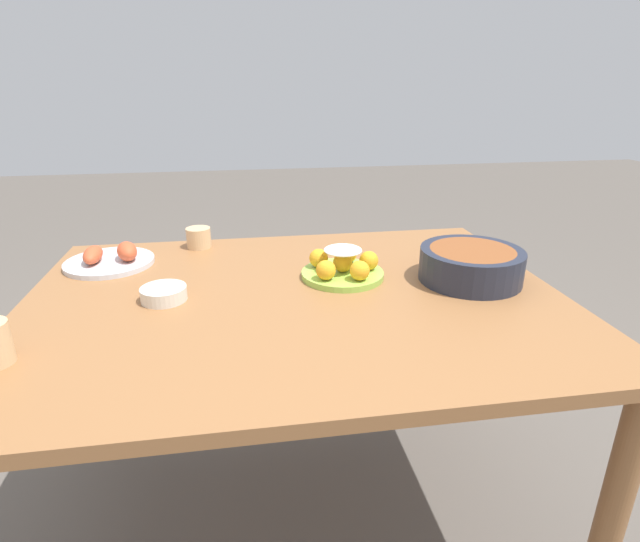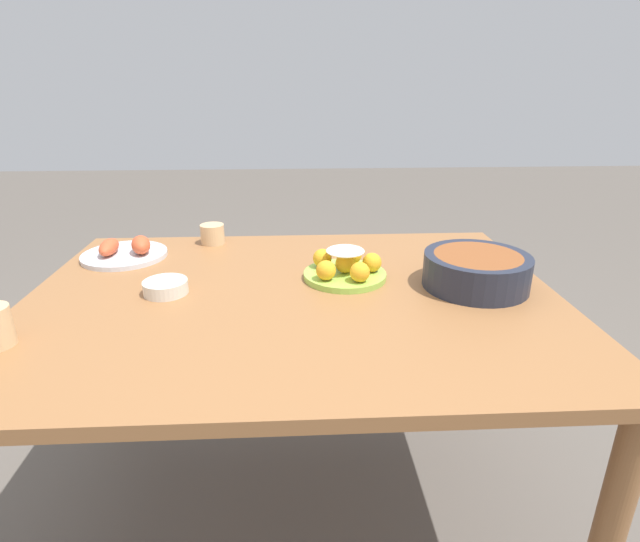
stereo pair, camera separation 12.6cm
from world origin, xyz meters
TOP-DOWN VIEW (x-y plane):
  - ground_plane at (0.00, 0.00)m, footprint 12.00×12.00m
  - dining_table at (0.00, 0.00)m, footprint 1.30×0.98m
  - cake_plate at (0.14, 0.10)m, footprint 0.22×0.22m
  - serving_bowl at (0.46, 0.02)m, footprint 0.26×0.26m
  - sauce_bowl at (-0.31, 0.02)m, footprint 0.11×0.11m
  - seafood_platter at (-0.49, 0.29)m, footprint 0.24×0.24m
  - cup_far at (-0.26, 0.41)m, footprint 0.08×0.08m

SIDE VIEW (x-z plane):
  - ground_plane at x=0.00m, z-range 0.00..0.00m
  - dining_table at x=0.00m, z-range 0.27..0.98m
  - sauce_bowl at x=-0.31m, z-range 0.71..0.74m
  - seafood_platter at x=-0.49m, z-range 0.70..0.76m
  - cake_plate at x=0.14m, z-range 0.70..0.78m
  - cup_far at x=-0.26m, z-range 0.71..0.77m
  - serving_bowl at x=0.46m, z-range 0.71..0.80m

